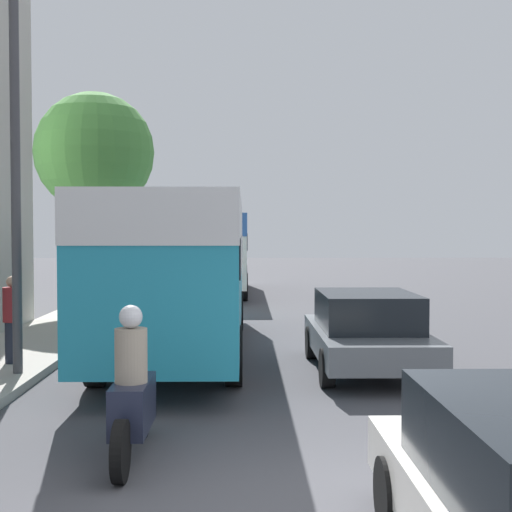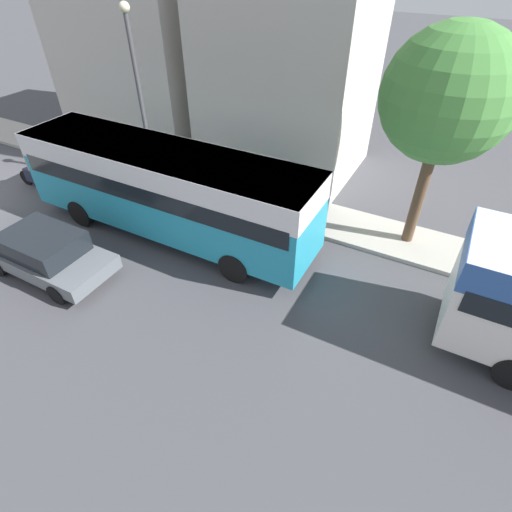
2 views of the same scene
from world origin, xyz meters
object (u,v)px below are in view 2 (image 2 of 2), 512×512
(bus_lead, at_px, (165,182))
(motorcycle_behind_lead, at_px, (36,174))
(pedestrian_walking_away, at_px, (175,165))
(car_far_curb, at_px, (46,252))

(bus_lead, bearing_deg, motorcycle_behind_lead, -89.62)
(motorcycle_behind_lead, bearing_deg, bus_lead, 90.38)
(motorcycle_behind_lead, relative_size, pedestrian_walking_away, 1.42)
(pedestrian_walking_away, bearing_deg, motorcycle_behind_lead, -59.45)
(pedestrian_walking_away, bearing_deg, bus_lead, 34.11)
(car_far_curb, bearing_deg, motorcycle_behind_lead, -125.43)
(motorcycle_behind_lead, xyz_separation_m, pedestrian_walking_away, (-2.94, 4.98, 0.27))
(motorcycle_behind_lead, relative_size, car_far_curb, 0.53)
(bus_lead, xyz_separation_m, pedestrian_walking_away, (-2.90, -1.96, -1.07))
(motorcycle_behind_lead, xyz_separation_m, car_far_curb, (3.46, 4.86, 0.07))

